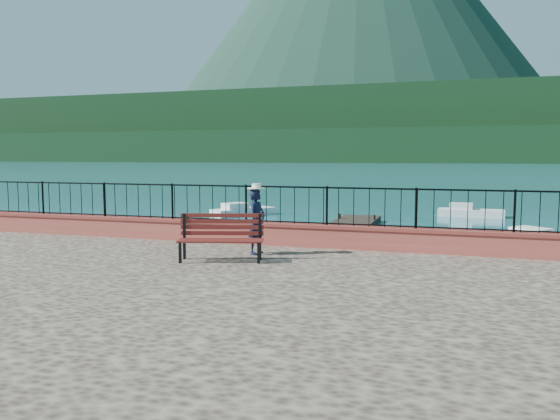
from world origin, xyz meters
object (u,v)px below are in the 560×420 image
Objects in this scene: boat_0 at (177,248)px; boat_1 at (544,239)px; person at (257,221)px; boat_4 at (471,210)px; park_bench at (221,247)px; boat_3 at (244,209)px.

boat_0 is 13.63m from boat_1.
person reaches higher than boat_4.
person is at bearing 50.70° from park_bench.
boat_4 is at bearing 144.02° from boat_1.
person reaches higher than park_bench.
person is at bearing -65.24° from boat_0.
boat_0 is at bearing 110.61° from park_bench.
park_bench reaches higher than boat_4.
person is 0.42× the size of boat_1.
boat_1 is 1.00× the size of boat_4.
park_bench is 14.11m from boat_1.
boat_3 is at bearing -164.57° from boat_1.
boat_0 is 19.92m from boat_4.
boat_1 is at bearing -81.27° from boat_3.
park_bench is at bearing -83.16° from boat_1.
park_bench is at bearing -124.12° from boat_3.
person is 22.31m from boat_4.
boat_1 and boat_4 have the same top height.
boat_1 is 11.45m from boat_4.
park_bench is 23.43m from boat_4.
person reaches higher than boat_3.
boat_0 is at bearing -111.18° from boat_1.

